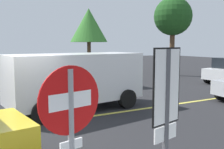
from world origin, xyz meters
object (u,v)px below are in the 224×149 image
at_px(speed_limit_sign, 166,107).
at_px(white_van, 75,78).
at_px(stop_sign, 71,133).
at_px(tree_left_verge, 89,26).
at_px(tree_right_verge, 173,17).

distance_m(speed_limit_sign, white_van, 7.00).
distance_m(stop_sign, tree_left_verge, 13.49).
relative_size(stop_sign, tree_left_verge, 0.49).
xyz_separation_m(speed_limit_sign, white_van, (1.27, 6.87, -0.50)).
bearing_deg(white_van, tree_right_verge, 32.39).
relative_size(white_van, tree_left_verge, 1.14).
height_order(stop_sign, tree_right_verge, tree_right_verge).
relative_size(stop_sign, tree_right_verge, 0.37).
xyz_separation_m(tree_left_verge, tree_right_verge, (8.00, 1.51, 1.05)).
height_order(white_van, tree_right_verge, tree_right_verge).
height_order(stop_sign, white_van, stop_sign).
bearing_deg(stop_sign, speed_limit_sign, -3.78).
distance_m(tree_left_verge, tree_right_verge, 8.21).
relative_size(tree_left_verge, tree_right_verge, 0.75).
xyz_separation_m(stop_sign, white_van, (2.53, 6.79, -0.33)).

